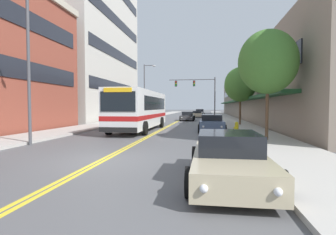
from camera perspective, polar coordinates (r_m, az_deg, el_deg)
name	(u,v)px	position (r m, az deg, el deg)	size (l,w,h in m)	color
ground_plane	(184,118)	(46.57, 3.55, -0.07)	(240.00, 240.00, 0.00)	#565659
sidewalk_left	(145,117)	(47.70, -5.11, 0.06)	(3.42, 106.00, 0.14)	#B2ADA5
sidewalk_right	(226,118)	(46.53, 12.43, -0.04)	(3.42, 106.00, 0.14)	#B2ADA5
centre_line	(184,118)	(46.57, 3.55, -0.07)	(0.34, 106.00, 0.01)	yellow
office_tower_left	(80,24)	(44.19, -18.58, 18.69)	(12.08, 21.96, 28.99)	#BCB7AD
storefront_row_right	(262,94)	(47.34, 19.69, 4.85)	(9.10, 68.00, 8.30)	gray
city_bus	(140,109)	(22.38, -6.03, 1.96)	(2.92, 11.36, 3.27)	silver
car_charcoal_parked_left_near	(148,116)	(37.00, -4.39, 0.27)	(2.21, 4.61, 1.38)	#232328
car_red_parked_left_far	(156,115)	(43.35, -2.72, 0.59)	(2.20, 4.47, 1.37)	maroon
car_beige_parked_right_foreground	(229,158)	(7.36, 13.07, -8.67)	(2.11, 4.85, 1.30)	#BCAD89
car_slate_blue_parked_right_mid	(212,124)	(21.14, 9.48, -1.33)	(2.09, 4.92, 1.36)	#475675
car_champagne_moving_lead	(197,114)	(49.81, 6.33, 0.73)	(2.11, 4.23, 1.20)	beige
car_dark_grey_moving_second	(188,116)	(37.81, 4.28, 0.25)	(2.05, 4.62, 1.27)	#38383D
car_silver_moving_third	(200,113)	(57.98, 6.93, 1.05)	(2.19, 4.75, 1.43)	#B7B7BC
traffic_signal_mast	(199,89)	(42.23, 6.75, 6.16)	(7.38, 0.38, 6.66)	#47474C
street_lamp_left_near	(32,45)	(15.67, -27.56, 13.90)	(1.77, 0.28, 9.00)	#47474C
street_lamp_left_far	(146,88)	(39.37, -4.85, 6.50)	(1.84, 0.28, 8.26)	#47474C
street_tree_right_near	(268,62)	(15.87, 20.89, 11.20)	(3.23, 3.23, 6.13)	brown
street_tree_right_mid	(240,85)	(28.38, 15.47, 6.93)	(3.26, 3.26, 5.96)	brown
fire_hydrant	(237,128)	(18.91, 14.70, -2.13)	(0.34, 0.26, 0.81)	yellow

